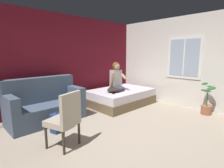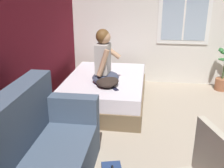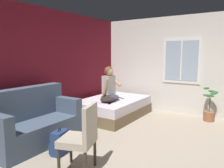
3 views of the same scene
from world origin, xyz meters
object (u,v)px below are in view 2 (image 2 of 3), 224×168
couch (35,161)px  throw_pillow (107,81)px  person_seated (104,61)px  cell_phone (115,89)px  bed (105,90)px  potted_plant (223,76)px

couch → throw_pillow: couch is taller
person_seated → cell_phone: (-0.32, -0.22, -0.35)m
couch → person_seated: 2.16m
bed → person_seated: 0.64m
person_seated → cell_phone: bearing=-145.6°
bed → person_seated: size_ratio=2.28×
couch → cell_phone: bearing=-17.0°
couch → cell_phone: (1.77, -0.54, 0.09)m
couch → person_seated: bearing=-8.7°
cell_phone → couch: bearing=42.1°
couch → person_seated: size_ratio=1.95×
cell_phone → potted_plant: potted_plant is taller
cell_phone → bed: bearing=-96.7°
bed → potted_plant: potted_plant is taller
cell_phone → person_seated: bearing=-86.4°
couch → potted_plant: couch is taller
couch → throw_pillow: (1.93, -0.40, 0.16)m
throw_pillow → cell_phone: (-0.16, -0.15, -0.07)m
cell_phone → throw_pillow: bearing=-78.0°
bed → potted_plant: size_ratio=2.35×
bed → throw_pillow: throw_pillow is taller
bed → couch: 2.34m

